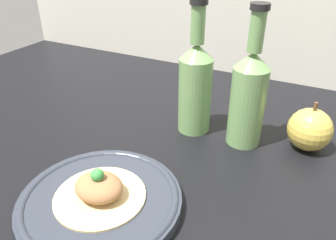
% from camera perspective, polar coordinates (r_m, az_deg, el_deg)
% --- Properties ---
extents(ground_plane, '(1.80, 1.10, 0.04)m').
position_cam_1_polar(ground_plane, '(0.66, 3.04, -9.37)').
color(ground_plane, black).
extents(plate, '(0.27, 0.27, 0.02)m').
position_cam_1_polar(plate, '(0.57, -11.64, -13.55)').
color(plate, '#2D333D').
rests_on(plate, ground_plane).
extents(plated_food, '(0.15, 0.15, 0.06)m').
position_cam_1_polar(plated_food, '(0.55, -11.90, -11.74)').
color(plated_food, '#D6BC7F').
rests_on(plated_food, plate).
extents(cider_bottle_left, '(0.07, 0.07, 0.29)m').
position_cam_1_polar(cider_bottle_left, '(0.72, 4.77, 6.17)').
color(cider_bottle_left, '#729E5B').
rests_on(cider_bottle_left, ground_plane).
extents(cider_bottle_right, '(0.07, 0.07, 0.29)m').
position_cam_1_polar(cider_bottle_right, '(0.68, 13.82, 4.24)').
color(cider_bottle_right, '#729E5B').
rests_on(cider_bottle_right, ground_plane).
extents(apple, '(0.09, 0.09, 0.11)m').
position_cam_1_polar(apple, '(0.73, 23.45, -1.52)').
color(apple, gold).
rests_on(apple, ground_plane).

